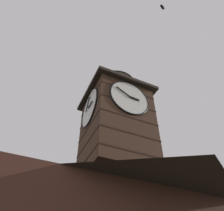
% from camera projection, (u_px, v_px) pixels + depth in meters
% --- Properties ---
extents(clock_tower, '(4.68, 4.68, 9.08)m').
position_uv_depth(clock_tower, '(116.00, 123.00, 15.86)').
color(clock_tower, '#422B1E').
rests_on(clock_tower, building_main).
extents(flying_bird_high, '(0.51, 0.35, 0.15)m').
position_uv_depth(flying_bird_high, '(162.00, 7.00, 18.86)').
color(flying_bird_high, black).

